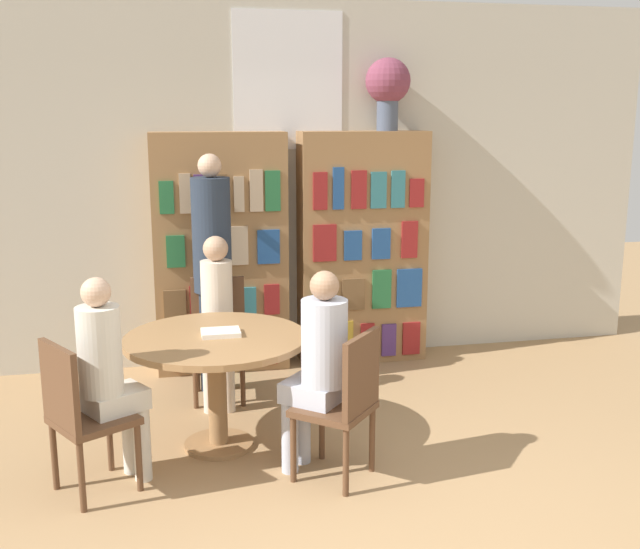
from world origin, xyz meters
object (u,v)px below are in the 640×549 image
at_px(bookshelf_left, 221,254).
at_px(chair_left_side, 218,332).
at_px(reading_table, 216,356).
at_px(chair_far_side, 346,399).
at_px(flower_vase, 388,85).
at_px(seated_reader_left, 217,313).
at_px(seated_reader_back, 109,371).
at_px(chair_near_camera, 80,411).
at_px(seated_reader_right, 318,361).
at_px(bookshelf_right, 362,248).
at_px(librarian_standing, 212,249).

height_order(bookshelf_left, chair_left_side, bookshelf_left).
xyz_separation_m(reading_table, chair_far_side, (0.69, -0.60, -0.11)).
bearing_deg(reading_table, flower_vase, 44.55).
distance_m(chair_left_side, seated_reader_left, 0.27).
height_order(chair_far_side, seated_reader_back, seated_reader_back).
height_order(flower_vase, chair_near_camera, flower_vase).
bearing_deg(seated_reader_right, bookshelf_left, 52.03).
relative_size(flower_vase, chair_near_camera, 0.66).
relative_size(chair_near_camera, seated_reader_right, 0.73).
bearing_deg(chair_near_camera, bookshelf_left, 123.81).
bearing_deg(chair_left_side, bookshelf_left, -92.32).
relative_size(chair_near_camera, seated_reader_left, 0.72).
height_order(chair_near_camera, seated_reader_back, seated_reader_back).
relative_size(flower_vase, reading_table, 0.51).
height_order(chair_left_side, seated_reader_left, seated_reader_left).
distance_m(flower_vase, reading_table, 2.77).
height_order(bookshelf_right, chair_near_camera, bookshelf_right).
bearing_deg(seated_reader_right, reading_table, 90.00).
distance_m(chair_far_side, seated_reader_left, 1.47).
bearing_deg(chair_left_side, seated_reader_left, 90.00).
bearing_deg(seated_reader_left, chair_far_side, 120.33).
distance_m(bookshelf_left, seated_reader_back, 2.07).
relative_size(bookshelf_left, flower_vase, 3.33).
relative_size(chair_near_camera, seated_reader_back, 0.73).
xyz_separation_m(flower_vase, reading_table, (-1.56, -1.53, -1.71)).
relative_size(seated_reader_left, seated_reader_right, 1.01).
bearing_deg(chair_left_side, librarian_standing, -75.90).
relative_size(chair_far_side, seated_reader_right, 0.73).
relative_size(seated_reader_left, seated_reader_back, 1.01).
bearing_deg(chair_near_camera, chair_left_side, 117.00).
height_order(bookshelf_left, seated_reader_right, bookshelf_left).
bearing_deg(seated_reader_right, seated_reader_left, 63.13).
xyz_separation_m(chair_left_side, seated_reader_left, (-0.02, -0.19, 0.19)).
height_order(flower_vase, librarian_standing, flower_vase).
distance_m(chair_left_side, seated_reader_back, 1.47).
bearing_deg(chair_left_side, seated_reader_back, 66.31).
distance_m(chair_far_side, seated_reader_back, 1.34).
xyz_separation_m(seated_reader_right, seated_reader_back, (-1.17, 0.11, -0.01)).
bearing_deg(flower_vase, chair_near_camera, -139.45).
relative_size(flower_vase, chair_far_side, 0.66).
bearing_deg(librarian_standing, seated_reader_left, -89.54).
bearing_deg(bookshelf_right, chair_near_camera, -136.97).
bearing_deg(reading_table, seated_reader_left, 84.91).
relative_size(bookshelf_left, bookshelf_right, 1.00).
distance_m(bookshelf_left, chair_far_side, 2.24).
bearing_deg(librarian_standing, bookshelf_left, 78.73).
bearing_deg(seated_reader_back, librarian_standing, 123.05).
distance_m(reading_table, chair_near_camera, 0.92).
bearing_deg(bookshelf_left, chair_near_camera, -115.28).
relative_size(bookshelf_right, seated_reader_right, 1.59).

